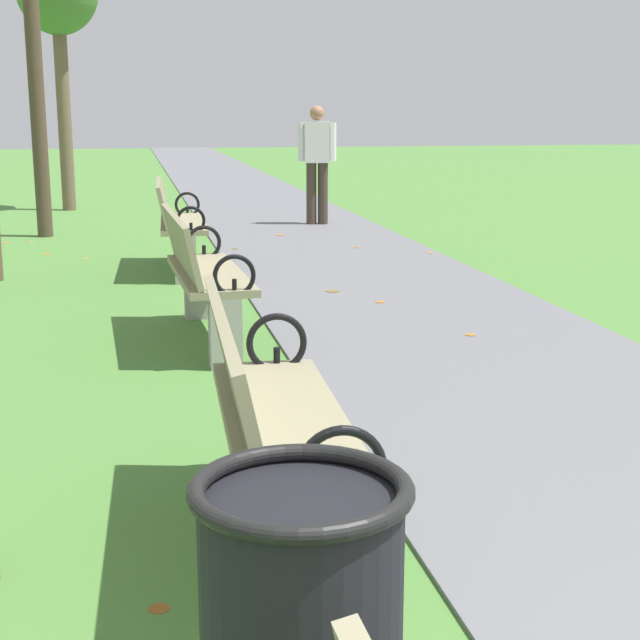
{
  "coord_description": "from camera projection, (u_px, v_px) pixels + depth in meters",
  "views": [
    {
      "loc": [
        -0.98,
        -0.28,
        1.6
      ],
      "look_at": [
        -0.05,
        4.3,
        0.55
      ],
      "focal_mm": 53.07,
      "sensor_mm": 36.0,
      "label": 1
    }
  ],
  "objects": [
    {
      "name": "paved_walkway",
      "position": [
        244.0,
        193.0,
        18.26
      ],
      "size": [
        2.43,
        44.0,
        0.02
      ],
      "primitive_type": "cube",
      "color": "slate",
      "rests_on": "ground"
    },
    {
      "name": "park_bench_2",
      "position": [
        272.0,
        422.0,
        3.43
      ],
      "size": [
        0.52,
        1.61,
        0.9
      ],
      "color": "gray",
      "rests_on": "ground"
    },
    {
      "name": "park_bench_3",
      "position": [
        202.0,
        273.0,
        6.55
      ],
      "size": [
        0.54,
        1.62,
        0.9
      ],
      "color": "gray",
      "rests_on": "ground"
    },
    {
      "name": "park_bench_4",
      "position": [
        178.0,
        223.0,
        9.44
      ],
      "size": [
        0.54,
        1.62,
        0.9
      ],
      "color": "gray",
      "rests_on": "ground"
    },
    {
      "name": "pedestrian_walking",
      "position": [
        317.0,
        158.0,
        13.05
      ],
      "size": [
        0.52,
        0.27,
        1.62
      ],
      "color": "#3D3328",
      "rests_on": "paved_walkway"
    },
    {
      "name": "scattered_leaves",
      "position": [
        254.0,
        356.0,
        6.21
      ],
      "size": [
        4.87,
        13.67,
        0.02
      ],
      "color": "#AD6B23",
      "rests_on": "ground"
    }
  ]
}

